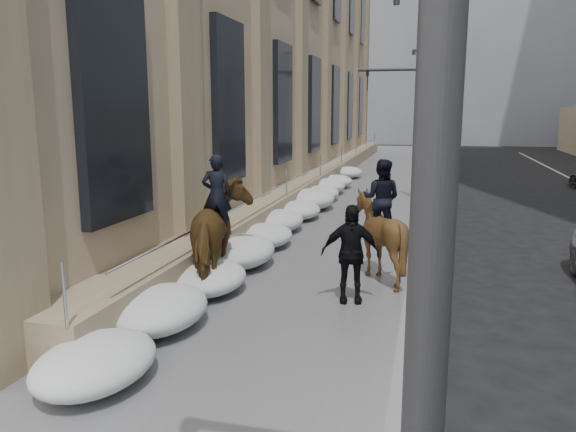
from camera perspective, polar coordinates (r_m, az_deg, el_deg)
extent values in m
plane|color=black|center=(9.51, -4.74, -12.76)|extent=(140.00, 140.00, 0.00)
cube|color=#5A5A5D|center=(18.83, 5.16, -0.68)|extent=(5.00, 80.00, 0.12)
cube|color=slate|center=(18.61, 13.14, -1.06)|extent=(0.24, 80.00, 0.12)
cube|color=#927D60|center=(29.85, -2.02, 20.84)|extent=(5.00, 44.00, 18.00)
cube|color=#876F57|center=(28.89, 3.92, 4.13)|extent=(1.10, 44.00, 0.90)
cylinder|color=silver|center=(28.72, 4.83, 5.88)|extent=(0.06, 42.00, 0.06)
cube|color=black|center=(21.96, -0.50, 11.34)|extent=(0.20, 2.20, 4.50)
cube|color=slate|center=(69.00, 15.88, 18.92)|extent=(30.00, 12.00, 28.00)
cube|color=gray|center=(80.96, 8.18, 15.10)|extent=(24.00, 12.00, 20.00)
cylinder|color=#2D2D30|center=(2.24, 15.28, 15.63)|extent=(0.18, 0.18, 8.00)
cylinder|color=#2D2D30|center=(22.23, 14.56, 10.99)|extent=(0.18, 0.18, 8.00)
cylinder|color=#2D2D30|center=(22.63, 10.98, 20.68)|extent=(0.24, 0.24, 0.30)
cylinder|color=#2D2D30|center=(42.23, 14.52, 10.75)|extent=(0.18, 0.18, 8.00)
cube|color=#2D2D30|center=(42.44, 13.66, 16.06)|extent=(1.60, 0.15, 0.12)
cylinder|color=#2D2D30|center=(42.44, 12.67, 15.90)|extent=(0.24, 0.24, 0.30)
cylinder|color=#2D2D30|center=(30.24, 14.64, 8.95)|extent=(0.20, 0.20, 6.00)
cylinder|color=#2D2D30|center=(30.36, 11.00, 14.40)|extent=(4.00, 0.16, 0.16)
imported|color=black|center=(30.46, 8.07, 13.53)|extent=(0.18, 0.22, 1.10)
ellipsoid|color=silver|center=(9.88, -12.86, -9.21)|extent=(1.50, 2.10, 0.68)
ellipsoid|color=silver|center=(13.38, -4.90, -3.59)|extent=(1.60, 2.20, 0.72)
ellipsoid|color=silver|center=(17.15, -0.85, -0.49)|extent=(1.40, 2.00, 0.64)
ellipsoid|color=silver|center=(20.93, 2.40, 1.74)|extent=(1.70, 2.30, 0.76)
ellipsoid|color=silver|center=(24.84, 4.07, 3.04)|extent=(1.50, 2.10, 0.66)
imported|color=#4A3216|center=(11.84, -6.66, -1.84)|extent=(1.80, 2.82, 2.20)
imported|color=black|center=(11.84, -6.49, 2.07)|extent=(0.71, 0.56, 1.72)
imported|color=#3E2711|center=(12.38, 9.23, -2.03)|extent=(1.78, 1.94, 1.91)
imported|color=black|center=(12.38, 9.41, 1.74)|extent=(0.92, 0.77, 1.72)
imported|color=black|center=(10.83, 6.34, -3.80)|extent=(1.19, 0.69, 1.91)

